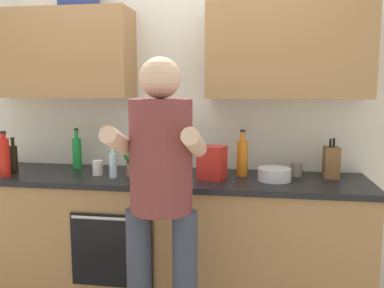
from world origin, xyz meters
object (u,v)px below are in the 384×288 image
(bottle_juice, at_px, (242,157))
(bottle_soy, at_px, (14,159))
(cup_coffee, at_px, (98,168))
(grocery_bag_crisps, at_px, (212,163))
(mixing_bowl, at_px, (274,174))
(bottle_hotsauce, at_px, (4,156))
(cup_stoneware, at_px, (297,169))
(knife_block, at_px, (331,162))
(bottle_soda, at_px, (77,152))
(potted_herb, at_px, (136,157))
(person_standing, at_px, (161,186))
(bottle_water, at_px, (113,165))

(bottle_juice, distance_m, bottle_soy, 1.67)
(cup_coffee, relative_size, grocery_bag_crisps, 0.46)
(mixing_bowl, distance_m, grocery_bag_crisps, 0.43)
(bottle_hotsauce, bearing_deg, mixing_bowl, 5.10)
(cup_stoneware, bearing_deg, knife_block, -1.14)
(bottle_soda, xyz_separation_m, potted_herb, (0.53, -0.19, 0.01))
(cup_coffee, distance_m, mixing_bowl, 1.25)
(bottle_soy, height_order, knife_block, knife_block)
(bottle_soda, relative_size, cup_coffee, 2.93)
(person_standing, distance_m, potted_herb, 0.73)
(person_standing, distance_m, bottle_soy, 1.38)
(bottle_water, relative_size, cup_coffee, 2.20)
(bottle_soy, bearing_deg, mixing_bowl, 2.01)
(mixing_bowl, bearing_deg, bottle_soda, 173.05)
(bottle_juice, height_order, cup_stoneware, bottle_juice)
(person_standing, height_order, knife_block, person_standing)
(cup_coffee, bearing_deg, mixing_bowl, 1.26)
(bottle_juice, relative_size, cup_coffee, 3.10)
(bottle_water, height_order, bottle_soda, bottle_soda)
(bottle_soy, relative_size, knife_block, 0.96)
(grocery_bag_crisps, bearing_deg, bottle_soy, -178.20)
(bottle_juice, xyz_separation_m, bottle_soda, (-1.28, 0.07, -0.01))
(bottle_soy, bearing_deg, bottle_soda, 33.28)
(knife_block, bearing_deg, bottle_juice, -175.59)
(cup_coffee, bearing_deg, bottle_juice, 7.55)
(person_standing, distance_m, cup_coffee, 0.88)
(potted_herb, bearing_deg, bottle_hotsauce, -170.27)
(bottle_hotsauce, xyz_separation_m, cup_coffee, (0.63, 0.14, -0.09))
(bottle_water, relative_size, potted_herb, 0.92)
(cup_stoneware, relative_size, grocery_bag_crisps, 0.42)
(bottle_juice, height_order, bottle_water, bottle_juice)
(person_standing, distance_m, bottle_water, 0.74)
(person_standing, bearing_deg, potted_herb, 117.57)
(bottle_soy, distance_m, potted_herb, 0.91)
(person_standing, height_order, grocery_bag_crisps, person_standing)
(bottle_hotsauce, bearing_deg, person_standing, -21.33)
(bottle_soy, distance_m, mixing_bowl, 1.88)
(bottle_water, distance_m, cup_stoneware, 1.30)
(bottle_hotsauce, relative_size, mixing_bowl, 1.43)
(bottle_water, bearing_deg, bottle_hotsauce, -174.65)
(bottle_water, height_order, knife_block, knife_block)
(person_standing, bearing_deg, cup_stoneware, 45.78)
(bottle_water, bearing_deg, knife_block, 9.52)
(bottle_hotsauce, bearing_deg, grocery_bag_crisps, 5.79)
(mixing_bowl, bearing_deg, person_standing, -134.01)
(bottle_juice, xyz_separation_m, potted_herb, (-0.75, -0.12, 0.00))
(bottle_soda, bearing_deg, grocery_bag_crisps, -10.70)
(bottle_soda, xyz_separation_m, grocery_bag_crisps, (1.08, -0.20, -0.01))
(bottle_soda, relative_size, mixing_bowl, 1.39)
(bottle_juice, bearing_deg, bottle_soda, 176.69)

